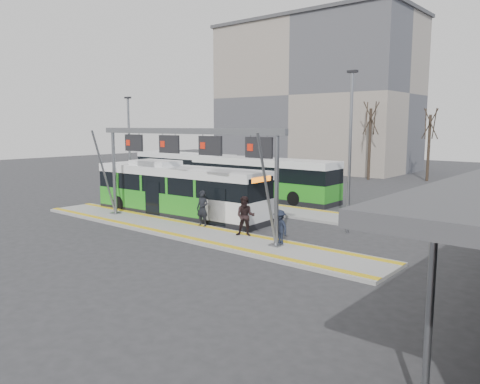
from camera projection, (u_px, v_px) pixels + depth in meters
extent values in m
plane|color=#2D2D30|center=(186.00, 232.00, 24.21)|extent=(120.00, 120.00, 0.00)
cube|color=gray|center=(186.00, 231.00, 24.20)|extent=(22.00, 3.00, 0.15)
cube|color=gray|center=(229.00, 203.00, 32.82)|extent=(20.00, 3.00, 0.15)
cube|color=gold|center=(202.00, 226.00, 25.06)|extent=(22.00, 0.35, 0.02)
cube|color=gold|center=(169.00, 233.00, 23.32)|extent=(22.00, 0.35, 0.02)
cube|color=gold|center=(240.00, 200.00, 33.68)|extent=(20.00, 0.35, 0.02)
cylinder|color=slate|center=(114.00, 172.00, 28.19)|extent=(0.20, 0.20, 5.05)
cube|color=slate|center=(116.00, 213.00, 28.54)|extent=(0.50, 0.50, 0.06)
cylinder|color=slate|center=(104.00, 173.00, 27.65)|extent=(0.12, 1.46, 4.90)
cylinder|color=slate|center=(277.00, 190.00, 20.57)|extent=(0.20, 0.20, 5.05)
cube|color=slate|center=(276.00, 245.00, 20.92)|extent=(0.50, 0.50, 0.06)
cylinder|color=slate|center=(267.00, 192.00, 20.04)|extent=(0.12, 1.46, 4.90)
cube|color=slate|center=(182.00, 131.00, 24.02)|extent=(13.00, 0.25, 0.30)
cube|color=black|center=(134.00, 143.00, 26.66)|extent=(1.50, 0.12, 0.95)
cube|color=red|center=(128.00, 143.00, 26.89)|extent=(0.32, 0.02, 0.32)
cube|color=black|center=(169.00, 144.00, 24.76)|extent=(1.50, 0.12, 0.95)
cube|color=red|center=(162.00, 144.00, 24.99)|extent=(0.32, 0.02, 0.32)
cube|color=black|center=(210.00, 146.00, 22.85)|extent=(1.50, 0.12, 0.95)
cube|color=red|center=(203.00, 146.00, 23.08)|extent=(0.32, 0.02, 0.32)
cube|color=black|center=(259.00, 148.00, 20.95)|extent=(1.50, 0.12, 0.95)
cube|color=red|center=(250.00, 147.00, 21.18)|extent=(0.32, 0.02, 0.32)
cylinder|color=slate|center=(430.00, 312.00, 8.44)|extent=(0.14, 0.14, 4.30)
cube|color=gray|center=(315.00, 97.00, 59.17)|extent=(24.00, 12.00, 18.00)
cube|color=#3F3F42|center=(317.00, 22.00, 57.87)|extent=(24.50, 12.50, 0.40)
cube|color=black|center=(180.00, 213.00, 28.57)|extent=(12.17, 3.21, 0.35)
cube|color=#28911F|center=(179.00, 201.00, 28.46)|extent=(12.17, 3.21, 1.15)
cube|color=black|center=(179.00, 183.00, 28.31)|extent=(12.16, 3.13, 1.00)
cube|color=white|center=(179.00, 171.00, 28.20)|extent=(12.17, 3.21, 0.50)
cube|color=orange|center=(261.00, 179.00, 24.66)|extent=(0.15, 1.79, 0.28)
cube|color=white|center=(156.00, 163.00, 29.34)|extent=(3.10, 1.95, 0.30)
cylinder|color=black|center=(120.00, 203.00, 30.13)|extent=(1.02, 0.36, 1.00)
cylinder|color=black|center=(146.00, 199.00, 31.92)|extent=(1.02, 0.36, 1.00)
cylinder|color=black|center=(213.00, 218.00, 25.49)|extent=(1.02, 0.36, 1.00)
cylinder|color=black|center=(238.00, 211.00, 27.28)|extent=(1.02, 0.36, 1.00)
cube|color=black|center=(262.00, 196.00, 35.34)|extent=(12.20, 2.68, 0.36)
cube|color=#28911F|center=(262.00, 186.00, 35.23)|extent=(12.20, 2.68, 1.17)
cube|color=black|center=(262.00, 172.00, 35.07)|extent=(12.19, 2.60, 1.01)
cube|color=white|center=(262.00, 162.00, 34.97)|extent=(12.20, 2.68, 0.51)
cylinder|color=black|center=(210.00, 189.00, 37.09)|extent=(1.02, 0.31, 1.01)
cylinder|color=black|center=(229.00, 186.00, 38.84)|extent=(1.02, 0.31, 1.01)
cylinder|color=black|center=(294.00, 198.00, 32.12)|extent=(1.02, 0.31, 1.01)
cylinder|color=black|center=(311.00, 195.00, 33.87)|extent=(1.02, 0.31, 1.01)
cube|color=black|center=(184.00, 182.00, 44.28)|extent=(11.22, 2.78, 0.34)
cube|color=#183E93|center=(184.00, 174.00, 44.18)|extent=(11.22, 2.78, 1.12)
cube|color=black|center=(184.00, 163.00, 44.03)|extent=(11.21, 2.71, 0.97)
cube|color=white|center=(184.00, 156.00, 43.93)|extent=(11.22, 2.78, 0.48)
cylinder|color=black|center=(150.00, 177.00, 45.99)|extent=(0.98, 0.32, 0.97)
cylinder|color=black|center=(167.00, 175.00, 47.60)|extent=(0.98, 0.32, 0.97)
cylinder|color=black|center=(201.00, 182.00, 41.24)|extent=(0.98, 0.32, 0.97)
cylinder|color=black|center=(218.00, 180.00, 42.85)|extent=(0.98, 0.32, 0.97)
imported|color=black|center=(202.00, 209.00, 24.81)|extent=(0.76, 0.56, 1.92)
imported|color=black|center=(245.00, 216.00, 22.65)|extent=(1.19, 1.12, 1.95)
imported|color=black|center=(280.00, 227.00, 21.00)|extent=(1.17, 0.90, 1.60)
cylinder|color=#382B21|center=(370.00, 144.00, 47.00)|extent=(0.28, 0.28, 7.15)
cylinder|color=#382B21|center=(429.00, 148.00, 46.05)|extent=(0.28, 0.28, 6.52)
cylinder|color=#382B21|center=(240.00, 139.00, 62.93)|extent=(0.28, 0.28, 7.20)
cylinder|color=slate|center=(129.00, 150.00, 33.69)|extent=(0.16, 0.16, 7.44)
cube|color=black|center=(128.00, 98.00, 33.16)|extent=(0.50, 0.25, 0.12)
cylinder|color=slate|center=(350.00, 154.00, 23.46)|extent=(0.16, 0.16, 8.10)
cube|color=black|center=(353.00, 71.00, 22.89)|extent=(0.50, 0.25, 0.12)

